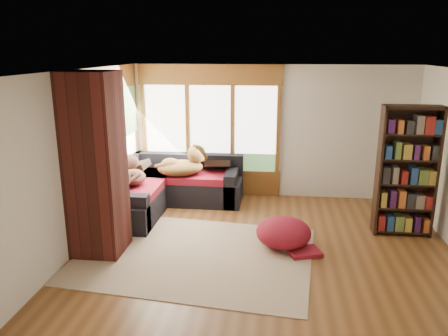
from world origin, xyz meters
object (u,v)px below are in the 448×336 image
(sectional_sofa, at_px, (165,189))
(pouf, at_px, (284,232))
(dog_brindle, at_px, (132,174))
(area_rug, at_px, (195,254))
(dog_tan, at_px, (184,165))
(brick_chimney, at_px, (95,165))
(bookshelf, at_px, (407,172))

(sectional_sofa, height_order, pouf, sectional_sofa)
(sectional_sofa, height_order, dog_brindle, dog_brindle)
(area_rug, relative_size, dog_tan, 3.27)
(area_rug, relative_size, dog_brindle, 3.94)
(sectional_sofa, xyz_separation_m, area_rug, (0.95, -2.02, -0.30))
(sectional_sofa, bearing_deg, area_rug, -63.45)
(pouf, relative_size, dog_brindle, 0.99)
(brick_chimney, height_order, sectional_sofa, brick_chimney)
(sectional_sofa, bearing_deg, pouf, -34.17)
(brick_chimney, xyz_separation_m, sectional_sofa, (0.45, 2.05, -1.00))
(dog_brindle, bearing_deg, pouf, -135.55)
(brick_chimney, relative_size, sectional_sofa, 1.18)
(sectional_sofa, relative_size, dog_tan, 2.18)
(sectional_sofa, height_order, area_rug, sectional_sofa)
(sectional_sofa, height_order, bookshelf, bookshelf)
(area_rug, distance_m, bookshelf, 3.50)
(brick_chimney, xyz_separation_m, area_rug, (1.39, 0.02, -1.29))
(dog_tan, bearing_deg, brick_chimney, -132.42)
(bookshelf, bearing_deg, brick_chimney, -165.66)
(area_rug, height_order, dog_tan, dog_tan)
(dog_brindle, bearing_deg, area_rug, -160.75)
(dog_tan, bearing_deg, pouf, -62.98)
(bookshelf, bearing_deg, pouf, -159.58)
(sectional_sofa, xyz_separation_m, dog_brindle, (-0.46, -0.51, 0.44))
(brick_chimney, xyz_separation_m, bookshelf, (4.54, 1.16, -0.27))
(dog_brindle, bearing_deg, sectional_sofa, -65.47)
(pouf, bearing_deg, dog_brindle, 157.99)
(pouf, xyz_separation_m, dog_brindle, (-2.67, 1.08, 0.51))
(area_rug, bearing_deg, bookshelf, 19.86)
(bookshelf, height_order, dog_tan, bookshelf)
(pouf, relative_size, dog_tan, 0.82)
(area_rug, bearing_deg, dog_tan, 105.54)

